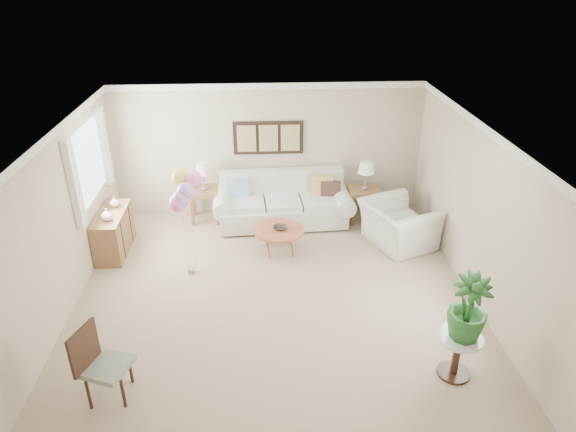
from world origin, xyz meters
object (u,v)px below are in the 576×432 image
object	(u,v)px
accent_chair	(100,362)
balloon_cluster	(184,191)
sofa	(283,204)
coffee_table	(279,231)
armchair	(398,225)

from	to	relation	value
accent_chair	balloon_cluster	world-z (taller)	balloon_cluster
sofa	coffee_table	bearing A→B (deg)	-95.74
accent_chair	balloon_cluster	distance (m)	2.88
armchair	balloon_cluster	bearing A→B (deg)	80.10
sofa	armchair	distance (m)	2.24
armchair	accent_chair	world-z (taller)	accent_chair
coffee_table	balloon_cluster	xyz separation A→B (m)	(-1.48, -0.60, 1.08)
coffee_table	armchair	world-z (taller)	armchair
sofa	coffee_table	world-z (taller)	sofa
accent_chair	balloon_cluster	size ratio (longest dim) A/B	0.55
coffee_table	armchair	bearing A→B (deg)	3.97
coffee_table	accent_chair	world-z (taller)	accent_chair
coffee_table	balloon_cluster	size ratio (longest dim) A/B	0.49
sofa	coffee_table	distance (m)	1.14
balloon_cluster	armchair	bearing A→B (deg)	11.68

